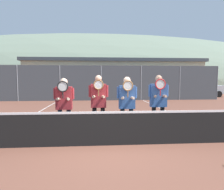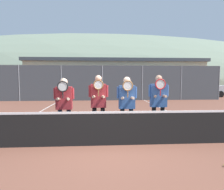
# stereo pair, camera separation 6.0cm
# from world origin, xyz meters

# --- Properties ---
(ground_plane) EXTENTS (120.00, 120.00, 0.00)m
(ground_plane) POSITION_xyz_m (0.00, 0.00, 0.00)
(ground_plane) COLOR brown
(hill_distant) EXTENTS (137.45, 76.36, 26.73)m
(hill_distant) POSITION_xyz_m (0.00, 57.97, 0.00)
(hill_distant) COLOR slate
(hill_distant) RESTS_ON ground_plane
(clubhouse_building) EXTENTS (20.56, 5.50, 4.04)m
(clubhouse_building) POSITION_xyz_m (1.75, 19.00, 2.04)
(clubhouse_building) COLOR beige
(clubhouse_building) RESTS_ON ground_plane
(fence_back) EXTENTS (19.83, 0.06, 2.84)m
(fence_back) POSITION_xyz_m (-0.00, 11.09, 1.42)
(fence_back) COLOR gray
(fence_back) RESTS_ON ground_plane
(tennis_net) EXTENTS (9.27, 0.09, 1.01)m
(tennis_net) POSITION_xyz_m (0.00, 0.00, 0.47)
(tennis_net) COLOR gray
(tennis_net) RESTS_ON ground_plane
(court_line_left_sideline) EXTENTS (0.05, 16.00, 0.01)m
(court_line_left_sideline) POSITION_xyz_m (-3.44, 3.00, 0.00)
(court_line_left_sideline) COLOR white
(court_line_left_sideline) RESTS_ON ground_plane
(court_line_right_sideline) EXTENTS (0.05, 16.00, 0.01)m
(court_line_right_sideline) POSITION_xyz_m (3.44, 3.00, 0.00)
(court_line_right_sideline) COLOR white
(court_line_right_sideline) RESTS_ON ground_plane
(player_leftmost) EXTENTS (0.61, 0.34, 1.78)m
(player_leftmost) POSITION_xyz_m (-1.32, 0.83, 1.07)
(player_leftmost) COLOR #232838
(player_leftmost) RESTS_ON ground_plane
(player_center_left) EXTENTS (0.59, 0.34, 1.87)m
(player_center_left) POSITION_xyz_m (-0.30, 0.85, 1.10)
(player_center_left) COLOR black
(player_center_left) RESTS_ON ground_plane
(player_center_right) EXTENTS (0.61, 0.34, 1.82)m
(player_center_right) POSITION_xyz_m (0.55, 0.71, 1.09)
(player_center_right) COLOR black
(player_center_right) RESTS_ON ground_plane
(player_rightmost) EXTENTS (0.62, 0.34, 1.87)m
(player_rightmost) POSITION_xyz_m (1.54, 0.83, 1.11)
(player_rightmost) COLOR black
(player_rightmost) RESTS_ON ground_plane
(car_far_left) EXTENTS (4.57, 2.08, 1.74)m
(car_far_left) POSITION_xyz_m (-4.80, 13.58, 0.89)
(car_far_left) COLOR silver
(car_far_left) RESTS_ON ground_plane
(car_left_of_center) EXTENTS (4.35, 1.92, 1.66)m
(car_left_of_center) POSITION_xyz_m (0.07, 13.70, 0.86)
(car_left_of_center) COLOR navy
(car_left_of_center) RESTS_ON ground_plane
(car_center) EXTENTS (4.42, 2.04, 1.77)m
(car_center) POSITION_xyz_m (4.86, 13.86, 0.91)
(car_center) COLOR silver
(car_center) RESTS_ON ground_plane
(car_right_of_center) EXTENTS (4.69, 1.99, 1.77)m
(car_right_of_center) POSITION_xyz_m (9.83, 14.03, 0.91)
(car_right_of_center) COLOR #B2B7BC
(car_right_of_center) RESTS_ON ground_plane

